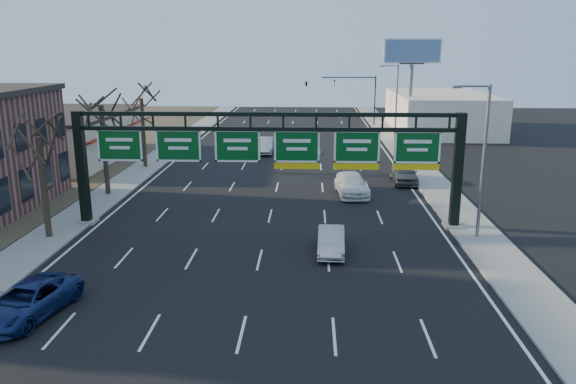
{
  "coord_description": "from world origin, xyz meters",
  "views": [
    {
      "loc": [
        2.65,
        -25.99,
        11.04
      ],
      "look_at": [
        1.44,
        4.12,
        3.2
      ],
      "focal_mm": 35.0,
      "sensor_mm": 36.0,
      "label": 1
    }
  ],
  "objects_px": {
    "car_silver_sedan": "(331,241)",
    "car_white_wagon": "(351,184)",
    "car_blue_suv": "(28,301)",
    "sign_gantry": "(270,154)"
  },
  "relations": [
    {
      "from": "car_blue_suv",
      "to": "car_silver_sedan",
      "type": "xyz_separation_m",
      "value": [
        12.97,
        8.08,
        -0.03
      ]
    },
    {
      "from": "sign_gantry",
      "to": "car_white_wagon",
      "type": "height_order",
      "value": "sign_gantry"
    },
    {
      "from": "car_white_wagon",
      "to": "car_blue_suv",
      "type": "bearing_deg",
      "value": -130.84
    },
    {
      "from": "car_silver_sedan",
      "to": "car_white_wagon",
      "type": "relative_size",
      "value": 0.75
    },
    {
      "from": "car_blue_suv",
      "to": "sign_gantry",
      "type": "bearing_deg",
      "value": 66.02
    },
    {
      "from": "car_white_wagon",
      "to": "sign_gantry",
      "type": "bearing_deg",
      "value": -130.71
    },
    {
      "from": "sign_gantry",
      "to": "car_blue_suv",
      "type": "bearing_deg",
      "value": -125.87
    },
    {
      "from": "car_silver_sedan",
      "to": "sign_gantry",
      "type": "bearing_deg",
      "value": 129.65
    },
    {
      "from": "sign_gantry",
      "to": "car_silver_sedan",
      "type": "xyz_separation_m",
      "value": [
        3.69,
        -4.76,
        -3.95
      ]
    },
    {
      "from": "sign_gantry",
      "to": "car_white_wagon",
      "type": "distance_m",
      "value": 10.48
    }
  ]
}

